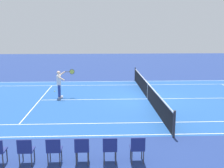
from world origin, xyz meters
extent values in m
plane|color=navy|center=(0.00, 0.00, 0.00)|extent=(60.00, 60.00, 0.00)
cube|color=#1E4C93|center=(0.00, 0.00, 0.00)|extent=(24.20, 11.40, 0.00)
cube|color=white|center=(0.00, -5.50, 0.00)|extent=(23.80, 0.05, 0.01)
cube|color=white|center=(0.00, 5.50, 0.00)|extent=(23.80, 0.05, 0.01)
cube|color=white|center=(0.00, -4.11, 0.00)|extent=(23.80, 0.05, 0.01)
cube|color=white|center=(0.00, 4.11, 0.00)|extent=(23.80, 0.05, 0.01)
cube|color=white|center=(6.40, 0.00, 0.00)|extent=(0.05, 8.22, 0.01)
cube|color=white|center=(0.00, 0.00, 0.00)|extent=(12.80, 0.05, 0.01)
cylinder|color=#2D2D33|center=(0.00, -5.80, 0.54)|extent=(0.10, 0.10, 1.08)
cylinder|color=#2D2D33|center=(0.00, 5.80, 0.54)|extent=(0.10, 0.10, 1.08)
cube|color=black|center=(0.00, 0.00, 0.44)|extent=(0.02, 11.60, 0.88)
cube|color=white|center=(0.00, 0.00, 0.95)|extent=(0.04, 11.60, 0.06)
cube|color=white|center=(0.00, 0.00, 0.44)|extent=(0.04, 0.06, 0.88)
cylinder|color=navy|center=(5.30, -0.39, 0.45)|extent=(0.15, 0.15, 0.74)
cube|color=white|center=(5.24, -0.40, 0.04)|extent=(0.29, 0.13, 0.09)
cylinder|color=navy|center=(5.32, -0.63, 0.45)|extent=(0.15, 0.15, 0.74)
cube|color=white|center=(5.26, -0.64, 0.04)|extent=(0.29, 0.13, 0.09)
cube|color=white|center=(5.31, -0.51, 1.10)|extent=(0.26, 0.39, 0.56)
sphere|color=beige|center=(5.31, -0.51, 1.53)|extent=(0.23, 0.23, 0.23)
cylinder|color=beige|center=(5.12, -0.24, 1.23)|extent=(0.42, 0.20, 0.26)
cylinder|color=beige|center=(5.15, -0.80, 1.43)|extent=(0.42, 0.24, 0.30)
cylinder|color=#232326|center=(4.84, -0.88, 1.54)|extent=(0.28, 0.05, 0.04)
torus|color=#232326|center=(4.55, -0.90, 1.54)|extent=(0.31, 0.04, 0.31)
cylinder|color=#C6D84C|center=(4.55, -0.90, 1.54)|extent=(0.27, 0.02, 0.27)
sphere|color=#CCE01E|center=(5.86, -2.12, 0.03)|extent=(0.07, 0.07, 0.07)
cylinder|color=#38383D|center=(1.86, 7.46, 0.22)|extent=(0.04, 0.04, 0.44)
cylinder|color=#38383D|center=(1.50, 7.46, 0.22)|extent=(0.04, 0.04, 0.44)
cylinder|color=#38383D|center=(1.86, 7.82, 0.22)|extent=(0.04, 0.04, 0.44)
cylinder|color=#38383D|center=(1.50, 7.82, 0.22)|extent=(0.04, 0.04, 0.44)
cube|color=navy|center=(1.68, 7.64, 0.46)|extent=(0.44, 0.44, 0.04)
cube|color=navy|center=(1.68, 7.84, 0.68)|extent=(0.44, 0.04, 0.40)
cylinder|color=#38383D|center=(2.71, 7.46, 0.22)|extent=(0.04, 0.04, 0.44)
cylinder|color=#38383D|center=(2.35, 7.46, 0.22)|extent=(0.04, 0.04, 0.44)
cylinder|color=#38383D|center=(2.71, 7.82, 0.22)|extent=(0.04, 0.04, 0.44)
cylinder|color=#38383D|center=(2.35, 7.82, 0.22)|extent=(0.04, 0.04, 0.44)
cube|color=navy|center=(2.53, 7.64, 0.46)|extent=(0.44, 0.44, 0.04)
cube|color=navy|center=(2.53, 7.84, 0.68)|extent=(0.44, 0.04, 0.40)
cylinder|color=#38383D|center=(3.56, 7.46, 0.22)|extent=(0.04, 0.04, 0.44)
cylinder|color=#38383D|center=(3.20, 7.46, 0.22)|extent=(0.04, 0.04, 0.44)
cylinder|color=#38383D|center=(3.56, 7.82, 0.22)|extent=(0.04, 0.04, 0.44)
cylinder|color=#38383D|center=(3.20, 7.82, 0.22)|extent=(0.04, 0.04, 0.44)
cube|color=navy|center=(3.38, 7.64, 0.46)|extent=(0.44, 0.44, 0.04)
cube|color=navy|center=(3.38, 7.84, 0.68)|extent=(0.44, 0.04, 0.40)
cylinder|color=#38383D|center=(4.42, 7.46, 0.22)|extent=(0.04, 0.04, 0.44)
cylinder|color=#38383D|center=(4.06, 7.46, 0.22)|extent=(0.04, 0.04, 0.44)
cylinder|color=#38383D|center=(4.42, 7.82, 0.22)|extent=(0.04, 0.04, 0.44)
cylinder|color=#38383D|center=(4.06, 7.82, 0.22)|extent=(0.04, 0.04, 0.44)
cube|color=navy|center=(4.24, 7.64, 0.46)|extent=(0.44, 0.44, 0.04)
cube|color=navy|center=(4.24, 7.84, 0.68)|extent=(0.44, 0.04, 0.40)
cylinder|color=#38383D|center=(5.27, 7.46, 0.22)|extent=(0.04, 0.04, 0.44)
cylinder|color=#38383D|center=(4.91, 7.46, 0.22)|extent=(0.04, 0.04, 0.44)
cylinder|color=#38383D|center=(5.27, 7.82, 0.22)|extent=(0.04, 0.04, 0.44)
cylinder|color=#38383D|center=(4.91, 7.82, 0.22)|extent=(0.04, 0.04, 0.44)
cube|color=navy|center=(5.09, 7.64, 0.46)|extent=(0.44, 0.44, 0.04)
cube|color=navy|center=(5.09, 7.84, 0.68)|extent=(0.44, 0.04, 0.40)
cylinder|color=#38383D|center=(5.77, 7.46, 0.22)|extent=(0.04, 0.04, 0.44)
cylinder|color=#38383D|center=(5.77, 7.82, 0.22)|extent=(0.04, 0.04, 0.44)
camera|label=1|loc=(2.79, 15.37, 4.11)|focal=42.82mm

